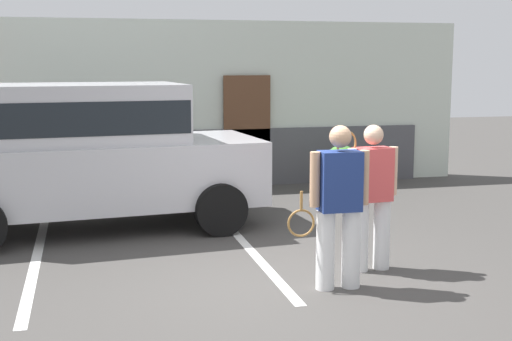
{
  "coord_description": "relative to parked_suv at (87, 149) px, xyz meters",
  "views": [
    {
      "loc": [
        -2.12,
        -6.91,
        2.35
      ],
      "look_at": [
        -0.11,
        1.2,
        1.05
      ],
      "focal_mm": 49.13,
      "sensor_mm": 36.0,
      "label": 1
    }
  ],
  "objects": [
    {
      "name": "house_frontage",
      "position": [
        2.09,
        3.1,
        0.32
      ],
      "size": [
        10.39,
        0.4,
        3.12
      ],
      "color": "silver",
      "rests_on": "ground_plane"
    },
    {
      "name": "parking_stripe_1",
      "position": [
        1.95,
        -1.57,
        -1.14
      ],
      "size": [
        0.12,
        4.4,
        0.01
      ],
      "primitive_type": "cube",
      "color": "silver",
      "rests_on": "ground_plane"
    },
    {
      "name": "ground_plane",
      "position": [
        2.08,
        -3.07,
        -1.15
      ],
      "size": [
        40.0,
        40.0,
        0.0
      ],
      "primitive_type": "plane",
      "color": "#423F3D"
    },
    {
      "name": "parked_suv",
      "position": [
        0.0,
        0.0,
        0.0
      ],
      "size": [
        4.75,
        2.5,
        2.05
      ],
      "rotation": [
        0.0,
        0.0,
        0.09
      ],
      "color": "#B7B7BC",
      "rests_on": "ground_plane"
    },
    {
      "name": "tennis_player_man",
      "position": [
        2.49,
        -3.32,
        -0.26
      ],
      "size": [
        0.89,
        0.27,
        1.71
      ],
      "rotation": [
        0.0,
        0.0,
        3.12
      ],
      "color": "white",
      "rests_on": "ground_plane"
    },
    {
      "name": "potted_plant_by_porch",
      "position": [
        4.48,
        1.81,
        -0.67
      ],
      "size": [
        0.65,
        0.65,
        0.86
      ],
      "color": "#9E5638",
      "rests_on": "ground_plane"
    },
    {
      "name": "tennis_player_woman",
      "position": [
        3.08,
        -2.79,
        -0.28
      ],
      "size": [
        0.76,
        0.29,
        1.66
      ],
      "rotation": [
        0.0,
        0.0,
        3.22
      ],
      "color": "white",
      "rests_on": "ground_plane"
    },
    {
      "name": "parking_stripe_0",
      "position": [
        -0.65,
        -1.57,
        -1.14
      ],
      "size": [
        0.12,
        4.4,
        0.01
      ],
      "primitive_type": "cube",
      "color": "silver",
      "rests_on": "ground_plane"
    }
  ]
}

